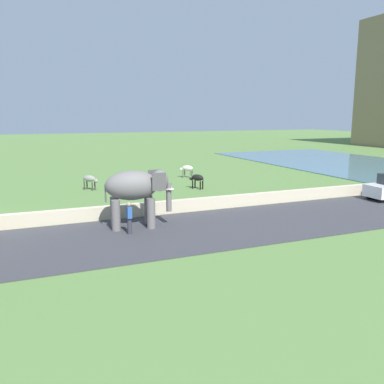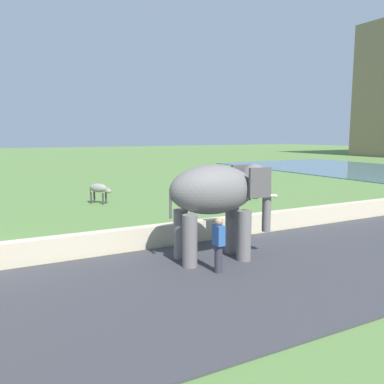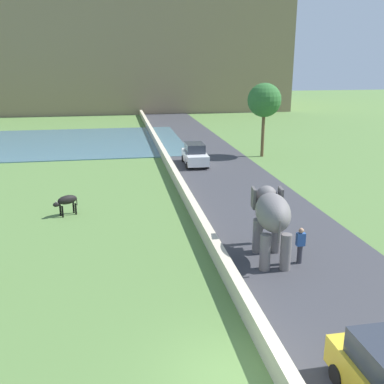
{
  "view_description": "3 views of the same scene",
  "coord_description": "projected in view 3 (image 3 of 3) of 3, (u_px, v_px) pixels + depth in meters",
  "views": [
    {
      "loc": [
        23.23,
        1.84,
        5.74
      ],
      "look_at": [
        1.31,
        11.01,
        1.22
      ],
      "focal_mm": 38.05,
      "sensor_mm": 36.0,
      "label": 1
    },
    {
      "loc": [
        13.7,
        0.67,
        3.9
      ],
      "look_at": [
        -1.07,
        8.53,
        1.47
      ],
      "focal_mm": 37.46,
      "sensor_mm": 36.0,
      "label": 2
    },
    {
      "loc": [
        -2.86,
        -9.76,
        8.32
      ],
      "look_at": [
        0.88,
        11.82,
        1.77
      ],
      "focal_mm": 41.56,
      "sensor_mm": 36.0,
      "label": 3
    }
  ],
  "objects": [
    {
      "name": "ground_plane",
      "position": [
        234.0,
        379.0,
        12.07
      ],
      "size": [
        220.0,
        220.0,
        0.0
      ],
      "primitive_type": "plane",
      "color": "#567A3D"
    },
    {
      "name": "road_surface",
      "position": [
        229.0,
        180.0,
        31.76
      ],
      "size": [
        7.0,
        120.0,
        0.06
      ],
      "primitive_type": "cube",
      "color": "#38383D",
      "rests_on": "ground"
    },
    {
      "name": "barrier_wall",
      "position": [
        181.0,
        185.0,
        29.14
      ],
      "size": [
        0.4,
        110.0,
        0.78
      ],
      "primitive_type": "cube",
      "color": "beige",
      "rests_on": "ground"
    },
    {
      "name": "lake",
      "position": [
        5.0,
        144.0,
        45.27
      ],
      "size": [
        36.0,
        18.0,
        0.08
      ],
      "primitive_type": "cube",
      "color": "slate",
      "rests_on": "ground"
    },
    {
      "name": "hill_distant",
      "position": [
        93.0,
        41.0,
        78.44
      ],
      "size": [
        64.0,
        28.0,
        22.84
      ],
      "primitive_type": "cube",
      "color": "#897556",
      "rests_on": "ground"
    },
    {
      "name": "elephant",
      "position": [
        271.0,
        215.0,
        18.71
      ],
      "size": [
        1.76,
        3.55,
        2.99
      ],
      "color": "slate",
      "rests_on": "ground"
    },
    {
      "name": "person_beside_elephant",
      "position": [
        300.0,
        245.0,
        18.58
      ],
      "size": [
        0.36,
        0.22,
        1.63
      ],
      "color": "#33333D",
      "rests_on": "ground"
    },
    {
      "name": "car_white",
      "position": [
        195.0,
        155.0,
        36.11
      ],
      "size": [
        1.87,
        4.04,
        1.8
      ],
      "color": "white",
      "rests_on": "ground"
    },
    {
      "name": "cow_black",
      "position": [
        66.0,
        201.0,
        24.47
      ],
      "size": [
        1.38,
        0.95,
        1.15
      ],
      "color": "black",
      "rests_on": "ground"
    },
    {
      "name": "tree_mid",
      "position": [
        264.0,
        100.0,
        38.36
      ],
      "size": [
        2.93,
        2.93,
        6.42
      ],
      "color": "brown",
      "rests_on": "ground"
    }
  ]
}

